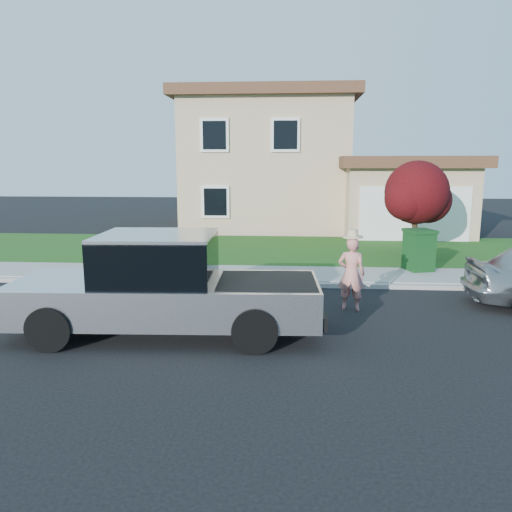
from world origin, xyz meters
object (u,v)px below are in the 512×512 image
(woman, at_px, (351,272))
(pickup_truck, at_px, (165,288))
(ornamental_tree, at_px, (417,196))
(trash_bin, at_px, (419,250))

(woman, bearing_deg, pickup_truck, 38.65)
(pickup_truck, height_order, ornamental_tree, ornamental_tree)
(woman, distance_m, ornamental_tree, 7.33)
(pickup_truck, height_order, trash_bin, pickup_truck)
(pickup_truck, relative_size, woman, 3.31)
(woman, xyz_separation_m, trash_bin, (2.46, 3.90, -0.11))
(woman, relative_size, ornamental_tree, 0.56)
(ornamental_tree, xyz_separation_m, trash_bin, (-0.52, -2.65, -1.46))
(trash_bin, bearing_deg, woman, -137.60)
(woman, relative_size, trash_bin, 1.51)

